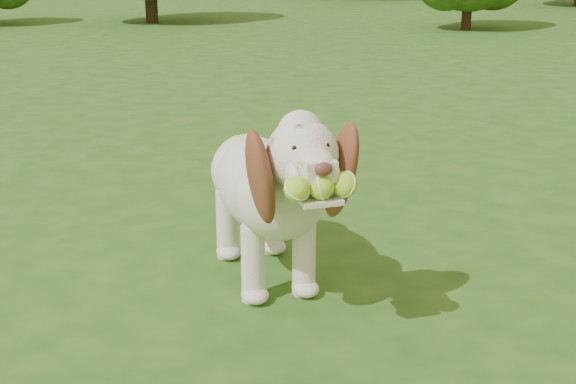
{
  "coord_description": "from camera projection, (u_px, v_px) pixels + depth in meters",
  "views": [
    {
      "loc": [
        0.48,
        -3.4,
        1.33
      ],
      "look_at": [
        0.34,
        -0.77,
        0.45
      ],
      "focal_mm": 50.0,
      "sensor_mm": 36.0,
      "label": 1
    }
  ],
  "objects": [
    {
      "name": "dog",
      "position": [
        269.0,
        184.0,
        3.01
      ],
      "size": [
        0.67,
        1.16,
        0.77
      ],
      "rotation": [
        0.0,
        0.0,
        0.35
      ],
      "color": "silver",
      "rests_on": "ground"
    },
    {
      "name": "ground",
      "position": [
        224.0,
        232.0,
        3.67
      ],
      "size": [
        80.0,
        80.0,
        0.0
      ],
      "primitive_type": "plane",
      "color": "#234E16",
      "rests_on": "ground"
    }
  ]
}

